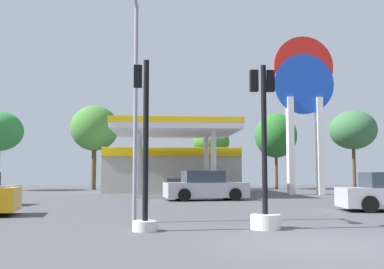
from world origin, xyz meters
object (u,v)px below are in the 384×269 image
Objects in this scene: tree_4 at (353,130)px; car_0 at (205,187)px; tree_3 at (276,136)px; corner_streetlamp at (135,87)px; tree_2 at (211,142)px; tree_1 at (95,128)px; traffic_signal_1 at (264,178)px; station_pole_sign at (304,95)px; traffic_signal_0 at (144,169)px.

car_0 is at bearing -133.08° from tree_4.
tree_3 reaches higher than corner_streetlamp.
tree_1 is at bearing -173.37° from tree_2.
tree_2 reaches higher than car_0.
car_0 is 0.63× the size of tree_4.
tree_1 is 1.10× the size of corner_streetlamp.
traffic_signal_1 is at bearing -88.81° from car_0.
traffic_signal_1 is 0.76× the size of tree_2.
traffic_signal_1 is 0.59× the size of tree_1.
tree_1 is 10.33m from tree_2.
tree_2 is 13.31m from tree_4.
tree_2 is 27.69m from corner_streetlamp.
tree_3 is at bearing 2.57° from tree_1.
station_pole_sign is 21.47m from traffic_signal_0.
station_pole_sign is 11.00m from car_0.
tree_2 is at bearing 115.24° from station_pole_sign.
tree_1 is at bearing -176.49° from tree_4.
station_pole_sign reaches higher than corner_streetlamp.
tree_3 is 1.03× the size of corner_streetlamp.
station_pole_sign is 12.12m from tree_2.
car_0 is at bearing 91.19° from traffic_signal_1.
car_0 is 12.94m from traffic_signal_0.
traffic_signal_1 is 0.65× the size of corner_streetlamp.
traffic_signal_1 is 29.53m from tree_3.
tree_2 is 0.86× the size of corner_streetlamp.
tree_3 is at bearing 67.21° from corner_streetlamp.
corner_streetlamp reaches higher than tree_2.
tree_1 is at bearing 106.60° from traffic_signal_1.
tree_2 is at bearing 78.69° from corner_streetlamp.
station_pole_sign is 1.48× the size of tree_4.
traffic_signal_0 is 30.63m from tree_3.
car_0 is at bearing 77.25° from traffic_signal_0.
tree_3 is at bearing 69.08° from traffic_signal_0.
station_pole_sign reaches higher than traffic_signal_1.
station_pole_sign is at bearing -94.01° from tree_3.
tree_3 is (8.03, 15.86, 4.07)m from car_0.
tree_4 is 33.20m from corner_streetlamp.
tree_3 is at bearing -4.65° from tree_2.
station_pole_sign is at bearing -126.72° from tree_4.
station_pole_sign is at bearing 60.82° from traffic_signal_0.
station_pole_sign is 1.64× the size of corner_streetlamp.
station_pole_sign is 18.06m from tree_1.
tree_2 is at bearing 82.15° from car_0.
traffic_signal_0 is 1.01× the size of traffic_signal_1.
tree_4 is at bearing 46.92° from car_0.
car_0 is 0.81× the size of tree_2.
station_pole_sign reaches higher than tree_1.
corner_streetlamp is (-3.44, 1.60, 2.66)m from traffic_signal_1.
traffic_signal_1 is 28.97m from tree_2.
traffic_signal_1 is at bearing -73.40° from tree_1.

